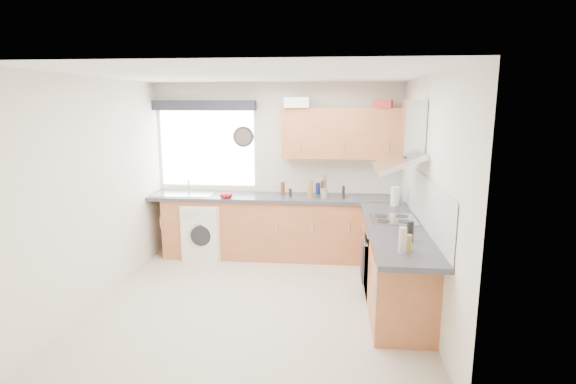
# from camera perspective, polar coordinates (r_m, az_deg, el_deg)

# --- Properties ---
(ground_plane) EXTENTS (3.60, 3.60, 0.00)m
(ground_plane) POSITION_cam_1_polar(r_m,az_deg,el_deg) (5.28, -3.71, -13.57)
(ground_plane) COLOR beige
(ceiling) EXTENTS (3.60, 3.60, 0.02)m
(ceiling) POSITION_cam_1_polar(r_m,az_deg,el_deg) (4.80, -4.10, 14.61)
(ceiling) COLOR white
(ceiling) RESTS_ON wall_back
(wall_back) EXTENTS (3.60, 0.02, 2.50)m
(wall_back) POSITION_cam_1_polar(r_m,az_deg,el_deg) (6.65, -1.34, 2.91)
(wall_back) COLOR silver
(wall_back) RESTS_ON ground_plane
(wall_front) EXTENTS (3.60, 0.02, 2.50)m
(wall_front) POSITION_cam_1_polar(r_m,az_deg,el_deg) (3.19, -9.27, -6.58)
(wall_front) COLOR silver
(wall_front) RESTS_ON ground_plane
(wall_left) EXTENTS (0.02, 3.60, 2.50)m
(wall_left) POSITION_cam_1_polar(r_m,az_deg,el_deg) (5.48, -22.79, 0.22)
(wall_left) COLOR silver
(wall_left) RESTS_ON ground_plane
(wall_right) EXTENTS (0.02, 3.60, 2.50)m
(wall_right) POSITION_cam_1_polar(r_m,az_deg,el_deg) (4.93, 17.22, -0.57)
(wall_right) COLOR silver
(wall_right) RESTS_ON ground_plane
(window) EXTENTS (1.40, 0.02, 1.10)m
(window) POSITION_cam_1_polar(r_m,az_deg,el_deg) (6.81, -10.21, 5.48)
(window) COLOR white
(window) RESTS_ON wall_back
(window_blind) EXTENTS (1.50, 0.18, 0.14)m
(window_blind) POSITION_cam_1_polar(r_m,az_deg,el_deg) (6.69, -10.61, 10.77)
(window_blind) COLOR #24242E
(window_blind) RESTS_ON wall_back
(splashback) EXTENTS (0.01, 3.00, 0.54)m
(splashback) POSITION_cam_1_polar(r_m,az_deg,el_deg) (5.23, 16.43, -0.64)
(splashback) COLOR white
(splashback) RESTS_ON wall_right
(base_cab_back) EXTENTS (3.00, 0.58, 0.86)m
(base_cab_back) POSITION_cam_1_polar(r_m,az_deg,el_deg) (6.55, -2.49, -4.57)
(base_cab_back) COLOR #9F5933
(base_cab_back) RESTS_ON ground_plane
(base_cab_corner) EXTENTS (0.60, 0.60, 0.86)m
(base_cab_corner) POSITION_cam_1_polar(r_m,az_deg,el_deg) (6.52, 11.62, -4.88)
(base_cab_corner) COLOR #9F5933
(base_cab_corner) RESTS_ON ground_plane
(base_cab_right) EXTENTS (0.58, 2.10, 0.86)m
(base_cab_right) POSITION_cam_1_polar(r_m,az_deg,el_deg) (5.24, 13.22, -8.97)
(base_cab_right) COLOR #9F5933
(base_cab_right) RESTS_ON ground_plane
(worktop_back) EXTENTS (3.60, 0.62, 0.05)m
(worktop_back) POSITION_cam_1_polar(r_m,az_deg,el_deg) (6.42, -1.65, -0.71)
(worktop_back) COLOR #313136
(worktop_back) RESTS_ON base_cab_back
(worktop_right) EXTENTS (0.62, 2.42, 0.05)m
(worktop_right) POSITION_cam_1_polar(r_m,az_deg,el_deg) (4.96, 13.57, -4.63)
(worktop_right) COLOR #313136
(worktop_right) RESTS_ON base_cab_right
(sink) EXTENTS (0.84, 0.46, 0.10)m
(sink) POSITION_cam_1_polar(r_m,az_deg,el_deg) (6.70, -13.00, 0.09)
(sink) COLOR silver
(sink) RESTS_ON worktop_back
(oven) EXTENTS (0.56, 0.58, 0.85)m
(oven) POSITION_cam_1_polar(r_m,az_deg,el_deg) (5.38, 12.91, -8.47)
(oven) COLOR black
(oven) RESTS_ON ground_plane
(hob_plate) EXTENTS (0.52, 0.52, 0.01)m
(hob_plate) POSITION_cam_1_polar(r_m,az_deg,el_deg) (5.24, 13.15, -3.40)
(hob_plate) COLOR silver
(hob_plate) RESTS_ON worktop_right
(extractor_hood) EXTENTS (0.52, 0.78, 0.66)m
(extractor_hood) POSITION_cam_1_polar(r_m,az_deg,el_deg) (5.11, 14.69, 5.88)
(extractor_hood) COLOR silver
(extractor_hood) RESTS_ON wall_right
(upper_cabinets) EXTENTS (1.70, 0.35, 0.70)m
(upper_cabinets) POSITION_cam_1_polar(r_m,az_deg,el_deg) (6.37, 7.03, 7.44)
(upper_cabinets) COLOR #9F5933
(upper_cabinets) RESTS_ON wall_back
(washing_machine) EXTENTS (0.61, 0.60, 0.80)m
(washing_machine) POSITION_cam_1_polar(r_m,az_deg,el_deg) (6.64, -10.36, -4.81)
(washing_machine) COLOR white
(washing_machine) RESTS_ON ground_plane
(wall_clock) EXTENTS (0.30, 0.04, 0.30)m
(wall_clock) POSITION_cam_1_polar(r_m,az_deg,el_deg) (6.64, -5.72, 6.99)
(wall_clock) COLOR #24242E
(wall_clock) RESTS_ON wall_back
(casserole) EXTENTS (0.35, 0.26, 0.14)m
(casserole) POSITION_cam_1_polar(r_m,az_deg,el_deg) (6.27, 1.08, 11.30)
(casserole) COLOR white
(casserole) RESTS_ON upper_cabinets
(storage_box) EXTENTS (0.27, 0.25, 0.11)m
(storage_box) POSITION_cam_1_polar(r_m,az_deg,el_deg) (6.28, 12.00, 10.90)
(storage_box) COLOR #AF2E27
(storage_box) RESTS_ON upper_cabinets
(utensil_pot) EXTENTS (0.12, 0.12, 0.13)m
(utensil_pot) POSITION_cam_1_polar(r_m,az_deg,el_deg) (6.26, 4.63, -0.18)
(utensil_pot) COLOR gray
(utensil_pot) RESTS_ON worktop_back
(kitchen_roll) EXTENTS (0.14, 0.14, 0.24)m
(kitchen_roll) POSITION_cam_1_polar(r_m,az_deg,el_deg) (5.95, 13.43, -0.52)
(kitchen_roll) COLOR white
(kitchen_roll) RESTS_ON worktop_right
(tomato_cluster) EXTENTS (0.17, 0.17, 0.07)m
(tomato_cluster) POSITION_cam_1_polar(r_m,az_deg,el_deg) (6.33, -7.85, -0.44)
(tomato_cluster) COLOR red
(tomato_cluster) RESTS_ON worktop_back
(jar_0) EXTENTS (0.04, 0.04, 0.11)m
(jar_0) POSITION_cam_1_polar(r_m,az_deg,el_deg) (6.37, 0.29, -0.07)
(jar_0) COLOR black
(jar_0) RESTS_ON worktop_back
(jar_1) EXTENTS (0.07, 0.07, 0.16)m
(jar_1) POSITION_cam_1_polar(r_m,az_deg,el_deg) (6.53, 3.81, 0.44)
(jar_1) COLOR navy
(jar_1) RESTS_ON worktop_back
(jar_2) EXTENTS (0.06, 0.06, 0.19)m
(jar_2) POSITION_cam_1_polar(r_m,az_deg,el_deg) (6.46, -0.69, 0.46)
(jar_2) COLOR brown
(jar_2) RESTS_ON worktop_back
(jar_3) EXTENTS (0.08, 0.08, 0.25)m
(jar_3) POSITION_cam_1_polar(r_m,az_deg,el_deg) (6.26, 2.83, 0.35)
(jar_3) COLOR olive
(jar_3) RESTS_ON worktop_back
(jar_4) EXTENTS (0.05, 0.05, 0.23)m
(jar_4) POSITION_cam_1_polar(r_m,az_deg,el_deg) (6.33, 4.42, 0.39)
(jar_4) COLOR black
(jar_4) RESTS_ON worktop_back
(jar_5) EXTENTS (0.04, 0.04, 0.17)m
(jar_5) POSITION_cam_1_polar(r_m,az_deg,el_deg) (6.30, 7.05, 0.01)
(jar_5) COLOR black
(jar_5) RESTS_ON worktop_back
(bottle_0) EXTENTS (0.05, 0.05, 0.15)m
(bottle_0) POSITION_cam_1_polar(r_m,az_deg,el_deg) (4.19, 15.13, -6.25)
(bottle_0) COLOR olive
(bottle_0) RESTS_ON worktop_right
(bottle_1) EXTENTS (0.07, 0.07, 0.23)m
(bottle_1) POSITION_cam_1_polar(r_m,az_deg,el_deg) (4.11, 14.35, -5.95)
(bottle_1) COLOR #B9AA9E
(bottle_1) RESTS_ON worktop_right
(bottle_2) EXTENTS (0.07, 0.07, 0.20)m
(bottle_2) POSITION_cam_1_polar(r_m,az_deg,el_deg) (4.46, 15.24, -4.86)
(bottle_2) COLOR black
(bottle_2) RESTS_ON worktop_right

